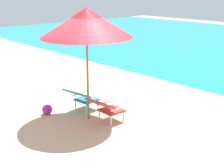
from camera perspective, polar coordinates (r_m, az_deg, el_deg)
ground_plane at (r=11.00m, az=12.99°, el=-0.34°), size 40.00×40.00×0.00m
lounge_chair_left at (r=8.46m, az=-5.38°, el=-2.28°), size 0.62×0.92×0.68m
lounge_chair_right at (r=7.71m, az=-1.06°, el=-4.15°), size 0.56×0.88×0.68m
beach_umbrella_center at (r=7.52m, az=-4.57°, el=10.82°), size 2.63×2.63×2.73m
beach_ball at (r=8.49m, az=-11.46°, el=-4.45°), size 0.27×0.27×0.27m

